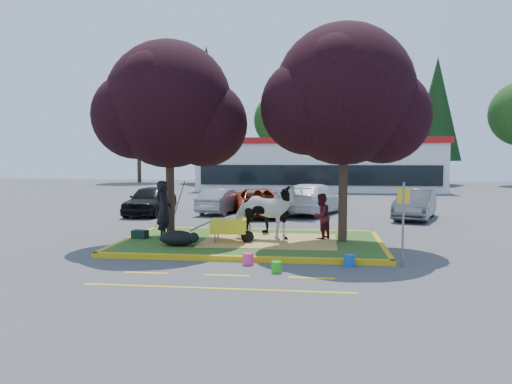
# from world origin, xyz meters

# --- Properties ---
(ground) EXTENTS (90.00, 90.00, 0.00)m
(ground) POSITION_xyz_m (0.00, 0.00, 0.00)
(ground) COLOR #424244
(ground) RESTS_ON ground
(median_island) EXTENTS (8.00, 5.00, 0.15)m
(median_island) POSITION_xyz_m (0.00, 0.00, 0.07)
(median_island) COLOR #2B4C17
(median_island) RESTS_ON ground
(curb_near) EXTENTS (8.30, 0.16, 0.15)m
(curb_near) POSITION_xyz_m (0.00, -2.58, 0.07)
(curb_near) COLOR gold
(curb_near) RESTS_ON ground
(curb_far) EXTENTS (8.30, 0.16, 0.15)m
(curb_far) POSITION_xyz_m (0.00, 2.58, 0.07)
(curb_far) COLOR gold
(curb_far) RESTS_ON ground
(curb_left) EXTENTS (0.16, 5.30, 0.15)m
(curb_left) POSITION_xyz_m (-4.08, 0.00, 0.07)
(curb_left) COLOR gold
(curb_left) RESTS_ON ground
(curb_right) EXTENTS (0.16, 5.30, 0.15)m
(curb_right) POSITION_xyz_m (4.08, 0.00, 0.07)
(curb_right) COLOR gold
(curb_right) RESTS_ON ground
(straw_bedding) EXTENTS (4.20, 3.00, 0.01)m
(straw_bedding) POSITION_xyz_m (0.60, 0.00, 0.15)
(straw_bedding) COLOR tan
(straw_bedding) RESTS_ON median_island
(tree_purple_left) EXTENTS (5.06, 4.20, 6.51)m
(tree_purple_left) POSITION_xyz_m (-2.78, 0.38, 4.36)
(tree_purple_left) COLOR black
(tree_purple_left) RESTS_ON median_island
(tree_purple_right) EXTENTS (5.30, 4.40, 6.82)m
(tree_purple_right) POSITION_xyz_m (2.92, 0.18, 4.56)
(tree_purple_right) COLOR black
(tree_purple_right) RESTS_ON median_island
(fire_lane_stripe_a) EXTENTS (1.10, 0.12, 0.01)m
(fire_lane_stripe_a) POSITION_xyz_m (-2.00, -4.20, 0.00)
(fire_lane_stripe_a) COLOR yellow
(fire_lane_stripe_a) RESTS_ON ground
(fire_lane_stripe_b) EXTENTS (1.10, 0.12, 0.01)m
(fire_lane_stripe_b) POSITION_xyz_m (0.00, -4.20, 0.00)
(fire_lane_stripe_b) COLOR yellow
(fire_lane_stripe_b) RESTS_ON ground
(fire_lane_stripe_c) EXTENTS (1.10, 0.12, 0.01)m
(fire_lane_stripe_c) POSITION_xyz_m (2.00, -4.20, 0.00)
(fire_lane_stripe_c) COLOR yellow
(fire_lane_stripe_c) RESTS_ON ground
(fire_lane_long) EXTENTS (6.00, 0.10, 0.01)m
(fire_lane_long) POSITION_xyz_m (0.00, -5.40, 0.00)
(fire_lane_long) COLOR yellow
(fire_lane_long) RESTS_ON ground
(retail_building) EXTENTS (20.40, 8.40, 4.40)m
(retail_building) POSITION_xyz_m (2.00, 27.98, 2.25)
(retail_building) COLOR silver
(retail_building) RESTS_ON ground
(treeline) EXTENTS (46.58, 7.80, 14.63)m
(treeline) POSITION_xyz_m (1.23, 37.61, 7.73)
(treeline) COLOR black
(treeline) RESTS_ON ground
(cow) EXTENTS (2.28, 1.35, 1.81)m
(cow) POSITION_xyz_m (0.43, 0.07, 1.05)
(cow) COLOR white
(cow) RESTS_ON median_island
(calf) EXTENTS (1.18, 0.81, 0.47)m
(calf) POSITION_xyz_m (-2.08, -1.28, 0.38)
(calf) COLOR black
(calf) RESTS_ON median_island
(handler) EXTENTS (0.53, 0.74, 1.91)m
(handler) POSITION_xyz_m (-2.81, -0.23, 1.11)
(handler) COLOR black
(handler) RESTS_ON median_island
(visitor_a) EXTENTS (0.87, 0.92, 1.49)m
(visitor_a) POSITION_xyz_m (2.22, 0.52, 0.90)
(visitor_a) COLOR #46141B
(visitor_a) RESTS_ON median_island
(visitor_b) EXTENTS (0.37, 0.77, 1.27)m
(visitor_b) POSITION_xyz_m (0.30, 1.66, 0.78)
(visitor_b) COLOR black
(visitor_b) RESTS_ON median_island
(wheelbarrow) EXTENTS (1.97, 0.75, 0.74)m
(wheelbarrow) POSITION_xyz_m (-0.63, -0.53, 0.66)
(wheelbarrow) COLOR black
(wheelbarrow) RESTS_ON median_island
(gear_bag_dark) EXTENTS (0.50, 0.31, 0.24)m
(gear_bag_dark) POSITION_xyz_m (-2.00, -0.83, 0.27)
(gear_bag_dark) COLOR black
(gear_bag_dark) RESTS_ON median_island
(gear_bag_green) EXTENTS (0.55, 0.39, 0.27)m
(gear_bag_green) POSITION_xyz_m (-3.70, -0.08, 0.28)
(gear_bag_green) COLOR black
(gear_bag_green) RESTS_ON median_island
(sign_post) EXTENTS (0.30, 0.12, 2.19)m
(sign_post) POSITION_xyz_m (4.30, -2.70, 1.33)
(sign_post) COLOR slate
(sign_post) RESTS_ON ground
(bucket_green) EXTENTS (0.27, 0.27, 0.27)m
(bucket_green) POSITION_xyz_m (1.15, -3.74, 0.14)
(bucket_green) COLOR green
(bucket_green) RESTS_ON ground
(bucket_pink) EXTENTS (0.31, 0.31, 0.30)m
(bucket_pink) POSITION_xyz_m (0.33, -2.95, 0.15)
(bucket_pink) COLOR #F73686
(bucket_pink) RESTS_ON ground
(bucket_blue) EXTENTS (0.35, 0.35, 0.31)m
(bucket_blue) POSITION_xyz_m (2.95, -2.82, 0.15)
(bucket_blue) COLOR blue
(bucket_blue) RESTS_ON ground
(car_black) EXTENTS (1.74, 4.22, 1.43)m
(car_black) POSITION_xyz_m (-6.08, 7.70, 0.71)
(car_black) COLOR black
(car_black) RESTS_ON ground
(car_silver) EXTENTS (2.01, 3.95, 1.24)m
(car_silver) POSITION_xyz_m (-2.75, 8.83, 0.62)
(car_silver) COLOR gray
(car_silver) RESTS_ON ground
(car_red) EXTENTS (3.24, 5.11, 1.31)m
(car_red) POSITION_xyz_m (-0.74, 7.94, 0.66)
(car_red) COLOR #99260C
(car_red) RESTS_ON ground
(car_white) EXTENTS (3.65, 5.61, 1.51)m
(car_white) POSITION_xyz_m (1.86, 9.11, 0.76)
(car_white) COLOR white
(car_white) RESTS_ON ground
(car_grey) EXTENTS (2.67, 4.42, 1.37)m
(car_grey) POSITION_xyz_m (6.48, 7.62, 0.69)
(car_grey) COLOR #4F5156
(car_grey) RESTS_ON ground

